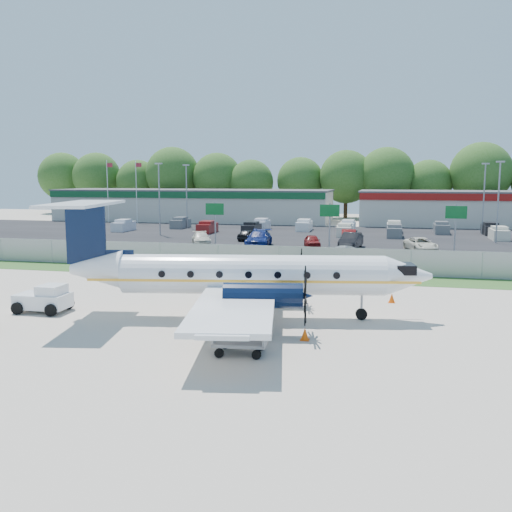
# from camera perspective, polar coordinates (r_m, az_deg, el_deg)

# --- Properties ---
(ground) EXTENTS (170.00, 170.00, 0.00)m
(ground) POSITION_cam_1_polar(r_m,az_deg,el_deg) (31.51, -2.49, -5.62)
(ground) COLOR beige
(ground) RESTS_ON ground
(grass_verge) EXTENTS (170.00, 4.00, 0.02)m
(grass_verge) POSITION_cam_1_polar(r_m,az_deg,el_deg) (42.95, 1.82, -1.95)
(grass_verge) COLOR #2D561E
(grass_verge) RESTS_ON ground
(access_road) EXTENTS (170.00, 8.00, 0.02)m
(access_road) POSITION_cam_1_polar(r_m,az_deg,el_deg) (49.74, 3.40, -0.59)
(access_road) COLOR black
(access_road) RESTS_ON ground
(parking_lot) EXTENTS (170.00, 32.00, 0.02)m
(parking_lot) POSITION_cam_1_polar(r_m,az_deg,el_deg) (70.37, 6.30, 1.89)
(parking_lot) COLOR black
(parking_lot) RESTS_ON ground
(perimeter_fence) EXTENTS (120.00, 0.06, 1.99)m
(perimeter_fence) POSITION_cam_1_polar(r_m,az_deg,el_deg) (44.73, 2.33, -0.26)
(perimeter_fence) COLOR gray
(perimeter_fence) RESTS_ON ground
(building_west) EXTENTS (46.40, 12.40, 5.24)m
(building_west) POSITION_cam_1_polar(r_m,az_deg,el_deg) (97.11, -6.33, 5.10)
(building_west) COLOR beige
(building_west) RESTS_ON ground
(building_east) EXTENTS (44.40, 12.40, 5.24)m
(building_east) POSITION_cam_1_polar(r_m,az_deg,el_deg) (93.29, 24.13, 4.34)
(building_east) COLOR beige
(building_east) RESTS_ON ground
(sign_left) EXTENTS (1.80, 0.26, 5.00)m
(sign_left) POSITION_cam_1_polar(r_m,az_deg,el_deg) (55.00, -4.13, 3.99)
(sign_left) COLOR gray
(sign_left) RESTS_ON ground
(sign_mid) EXTENTS (1.80, 0.26, 5.00)m
(sign_mid) POSITION_cam_1_polar(r_m,az_deg,el_deg) (52.80, 7.37, 3.78)
(sign_mid) COLOR gray
(sign_mid) RESTS_ON ground
(sign_right) EXTENTS (1.80, 0.26, 5.00)m
(sign_right) POSITION_cam_1_polar(r_m,az_deg,el_deg) (52.84, 19.35, 3.41)
(sign_right) COLOR gray
(sign_right) RESTS_ON ground
(flagpole_west) EXTENTS (1.06, 0.12, 10.00)m
(flagpole_west) POSITION_cam_1_polar(r_m,az_deg,el_deg) (95.37, -14.59, 6.65)
(flagpole_west) COLOR white
(flagpole_west) RESTS_ON ground
(flagpole_east) EXTENTS (1.06, 0.12, 10.00)m
(flagpole_east) POSITION_cam_1_polar(r_m,az_deg,el_deg) (93.16, -11.84, 6.71)
(flagpole_east) COLOR white
(flagpole_east) RESTS_ON ground
(light_pole_nw) EXTENTS (0.90, 0.35, 9.09)m
(light_pole_nw) POSITION_cam_1_polar(r_m,az_deg,el_deg) (73.21, -9.66, 6.15)
(light_pole_nw) COLOR gray
(light_pole_nw) RESTS_ON ground
(light_pole_ne) EXTENTS (0.90, 0.35, 9.09)m
(light_pole_ne) POSITION_cam_1_polar(r_m,az_deg,el_deg) (68.53, 23.08, 5.52)
(light_pole_ne) COLOR gray
(light_pole_ne) RESTS_ON ground
(light_pole_sw) EXTENTS (0.90, 0.35, 9.09)m
(light_pole_sw) POSITION_cam_1_polar(r_m,az_deg,el_deg) (82.52, -6.96, 6.40)
(light_pole_sw) COLOR gray
(light_pole_sw) RESTS_ON ground
(light_pole_se) EXTENTS (0.90, 0.35, 9.09)m
(light_pole_se) POSITION_cam_1_polar(r_m,az_deg,el_deg) (78.40, 21.84, 5.81)
(light_pole_se) COLOR gray
(light_pole_se) RESTS_ON ground
(tree_line) EXTENTS (112.00, 6.00, 14.00)m
(tree_line) POSITION_cam_1_polar(r_m,az_deg,el_deg) (104.08, 8.55, 3.80)
(tree_line) COLOR #2A5318
(tree_line) RESTS_ON ground
(aircraft) EXTENTS (19.83, 19.45, 6.06)m
(aircraft) POSITION_cam_1_polar(r_m,az_deg,el_deg) (29.65, -1.15, -1.86)
(aircraft) COLOR white
(aircraft) RESTS_ON ground
(pushback_tug) EXTENTS (2.83, 2.05, 1.51)m
(pushback_tug) POSITION_cam_1_polar(r_m,az_deg,el_deg) (33.48, -20.34, -4.04)
(pushback_tug) COLOR white
(pushback_tug) RESTS_ON ground
(baggage_cart_far) EXTENTS (2.33, 1.52, 1.16)m
(baggage_cart_far) POSITION_cam_1_polar(r_m,az_deg,el_deg) (24.12, -1.59, -8.55)
(baggage_cart_far) COLOR gray
(baggage_cart_far) RESTS_ON ground
(cone_nose) EXTENTS (0.39, 0.39, 0.56)m
(cone_nose) POSITION_cam_1_polar(r_m,az_deg,el_deg) (34.68, 13.42, -4.13)
(cone_nose) COLOR #E54E07
(cone_nose) RESTS_ON ground
(cone_port_wing) EXTENTS (0.40, 0.40, 0.57)m
(cone_port_wing) POSITION_cam_1_polar(r_m,az_deg,el_deg) (26.27, 4.91, -7.80)
(cone_port_wing) COLOR #E54E07
(cone_port_wing) RESTS_ON ground
(cone_starboard_wing) EXTENTS (0.37, 0.37, 0.53)m
(cone_starboard_wing) POSITION_cam_1_polar(r_m,az_deg,el_deg) (44.57, 2.63, -1.28)
(cone_starboard_wing) COLOR #E54E07
(cone_starboard_wing) RESTS_ON ground
(road_car_west) EXTENTS (4.90, 3.37, 1.32)m
(road_car_west) POSITION_cam_1_polar(r_m,az_deg,el_deg) (57.09, -19.81, 0.04)
(road_car_west) COLOR #595B5E
(road_car_west) RESTS_ON ground
(road_car_mid) EXTENTS (4.28, 2.24, 1.34)m
(road_car_mid) POSITION_cam_1_polar(r_m,az_deg,el_deg) (50.47, 8.41, -0.55)
(road_car_mid) COLOR #595B5E
(road_car_mid) RESTS_ON ground
(parked_car_a) EXTENTS (3.52, 4.90, 1.32)m
(parked_car_a) POSITION_cam_1_polar(r_m,az_deg,el_deg) (62.89, -5.49, 1.17)
(parked_car_a) COLOR beige
(parked_car_a) RESTS_ON ground
(parked_car_b) EXTENTS (2.81, 6.00, 1.69)m
(parked_car_b) POSITION_cam_1_polar(r_m,az_deg,el_deg) (60.56, 0.28, 0.94)
(parked_car_b) COLOR navy
(parked_car_b) RESTS_ON ground
(parked_car_c) EXTENTS (2.37, 4.06, 1.30)m
(parked_car_c) POSITION_cam_1_polar(r_m,az_deg,el_deg) (60.31, 5.63, 0.88)
(parked_car_c) COLOR maroon
(parked_car_c) RESTS_ON ground
(parked_car_d) EXTENTS (2.37, 5.19, 1.65)m
(parked_car_d) POSITION_cam_1_polar(r_m,az_deg,el_deg) (59.67, 9.45, 0.73)
(parked_car_d) COLOR black
(parked_car_d) RESTS_ON ground
(parked_car_e) EXTENTS (3.63, 5.31, 1.35)m
(parked_car_e) POSITION_cam_1_polar(r_m,az_deg,el_deg) (59.22, 16.14, 0.47)
(parked_car_e) COLOR beige
(parked_car_e) RESTS_ON ground
(parked_car_f) EXTENTS (1.79, 3.91, 1.30)m
(parked_car_f) POSITION_cam_1_polar(r_m,az_deg,el_deg) (66.41, -0.87, 1.57)
(parked_car_f) COLOR black
(parked_car_f) RESTS_ON ground
(parked_car_g) EXTENTS (1.93, 4.65, 1.50)m
(parked_car_g) POSITION_cam_1_polar(r_m,az_deg,el_deg) (65.68, 9.23, 1.39)
(parked_car_g) COLOR maroon
(parked_car_g) RESTS_ON ground
(far_parking_rows) EXTENTS (56.00, 10.00, 1.60)m
(far_parking_rows) POSITION_cam_1_polar(r_m,az_deg,el_deg) (75.31, 6.76, 2.27)
(far_parking_rows) COLOR gray
(far_parking_rows) RESTS_ON ground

